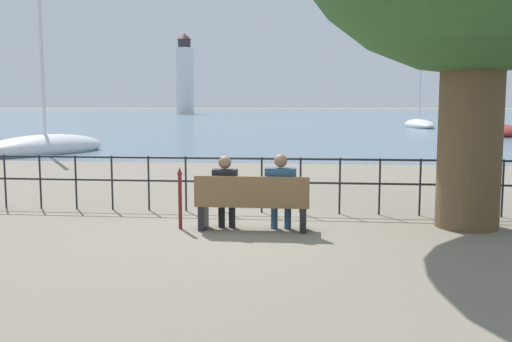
# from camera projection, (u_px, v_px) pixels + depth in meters

# --- Properties ---
(ground_plane) EXTENTS (1000.00, 1000.00, 0.00)m
(ground_plane) POSITION_uv_depth(u_px,v_px,m) (253.00, 230.00, 9.24)
(ground_plane) COLOR gray
(harbor_water) EXTENTS (600.00, 300.00, 0.01)m
(harbor_water) POSITION_uv_depth(u_px,v_px,m) (313.00, 112.00, 168.06)
(harbor_water) COLOR slate
(harbor_water) RESTS_ON ground_plane
(park_bench) EXTENTS (1.83, 0.45, 0.90)m
(park_bench) POSITION_uv_depth(u_px,v_px,m) (252.00, 204.00, 9.13)
(park_bench) COLOR brown
(park_bench) RESTS_ON ground_plane
(seated_person_left) EXTENTS (0.39, 0.35, 1.20)m
(seated_person_left) POSITION_uv_depth(u_px,v_px,m) (225.00, 189.00, 9.23)
(seated_person_left) COLOR black
(seated_person_left) RESTS_ON ground_plane
(seated_person_right) EXTENTS (0.49, 0.35, 1.24)m
(seated_person_right) POSITION_uv_depth(u_px,v_px,m) (281.00, 189.00, 9.13)
(seated_person_right) COLOR navy
(seated_person_right) RESTS_ON ground_plane
(promenade_railing) EXTENTS (14.55, 0.04, 1.05)m
(promenade_railing) POSITION_uv_depth(u_px,v_px,m) (262.00, 176.00, 10.67)
(promenade_railing) COLOR black
(promenade_railing) RESTS_ON ground_plane
(closed_umbrella) EXTENTS (0.09, 0.09, 1.02)m
(closed_umbrella) POSITION_uv_depth(u_px,v_px,m) (180.00, 195.00, 9.26)
(closed_umbrella) COLOR maroon
(closed_umbrella) RESTS_ON ground_plane
(sailboat_0) EXTENTS (3.36, 6.77, 11.37)m
(sailboat_0) POSITION_uv_depth(u_px,v_px,m) (501.00, 131.00, 38.74)
(sailboat_0) COLOR maroon
(sailboat_0) RESTS_ON ground_plane
(sailboat_1) EXTENTS (2.49, 8.06, 7.40)m
(sailboat_1) POSITION_uv_depth(u_px,v_px,m) (419.00, 125.00, 52.51)
(sailboat_1) COLOR white
(sailboat_1) RESTS_ON ground_plane
(sailboat_2) EXTENTS (4.35, 6.60, 8.79)m
(sailboat_2) POSITION_uv_depth(u_px,v_px,m) (46.00, 147.00, 23.88)
(sailboat_2) COLOR silver
(sailboat_2) RESTS_ON ground_plane
(harbor_lighthouse) EXTENTS (4.16, 4.16, 18.39)m
(harbor_lighthouse) POSITION_uv_depth(u_px,v_px,m) (185.00, 77.00, 130.58)
(harbor_lighthouse) COLOR white
(harbor_lighthouse) RESTS_ON ground_plane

